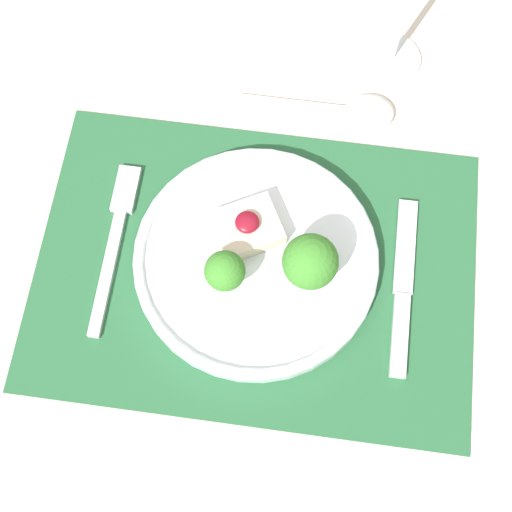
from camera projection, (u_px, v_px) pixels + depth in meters
The scene contains 7 objects.
ground_plane at pixel (256, 393), 1.44m from camera, with size 8.00×8.00×0.00m, color brown.
dining_table at pixel (255, 295), 0.83m from camera, with size 1.35×0.99×0.74m.
placemat at pixel (255, 268), 0.75m from camera, with size 0.46×0.32×0.00m, color #235633.
dinner_plate at pixel (259, 258), 0.73m from camera, with size 0.25×0.25×0.08m.
fork at pixel (116, 235), 0.75m from camera, with size 0.02×0.19×0.01m.
knife at pixel (402, 297), 0.73m from camera, with size 0.02×0.19×0.01m.
spoon at pixel (356, 110), 0.81m from camera, with size 0.18×0.05×0.02m.
Camera 1 is at (0.03, -0.25, 1.45)m, focal length 50.00 mm.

